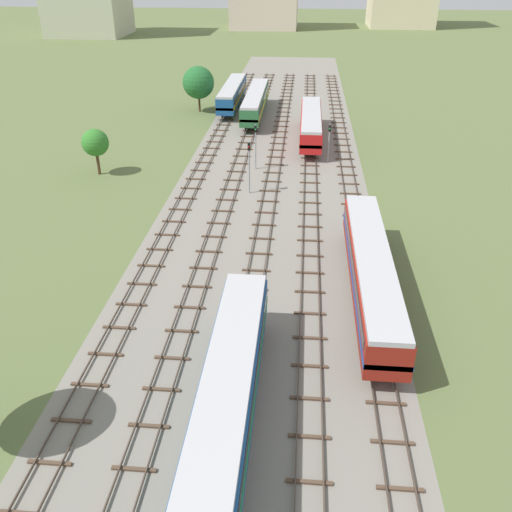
{
  "coord_description": "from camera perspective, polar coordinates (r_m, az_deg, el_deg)",
  "views": [
    {
      "loc": [
        3.5,
        -8.31,
        23.61
      ],
      "look_at": [
        0.0,
        31.47,
        1.5
      ],
      "focal_mm": 38.1,
      "sensor_mm": 36.0,
      "label": 1
    }
  ],
  "objects": [
    {
      "name": "passenger_coach_centre_right_near",
      "position": [
        42.5,
        12.0,
        -1.33
      ],
      "size": [
        2.96,
        22.0,
        3.8
      ],
      "color": "maroon",
      "rests_on": "ground"
    },
    {
      "name": "signal_post_nearest",
      "position": [
        68.4,
        -0.05,
        11.94
      ],
      "size": [
        0.28,
        0.47,
        5.65
      ],
      "color": "gray",
      "rests_on": "ground"
    },
    {
      "name": "passenger_coach_left_midfar",
      "position": [
        93.39,
        -0.06,
        15.98
      ],
      "size": [
        2.96,
        22.0,
        3.8
      ],
      "color": "#286638",
      "rests_on": "ground"
    },
    {
      "name": "track_far_left",
      "position": [
        70.54,
        -5.67,
        9.4
      ],
      "size": [
        2.4,
        126.0,
        0.29
      ],
      "color": "#47382D",
      "rests_on": "ground"
    },
    {
      "name": "signal_post_mid",
      "position": [
        71.55,
        7.69,
        12.15
      ],
      "size": [
        0.28,
        0.47,
        5.01
      ],
      "color": "gray",
      "rests_on": "ground"
    },
    {
      "name": "ground_plane",
      "position": [
        68.59,
        1.82,
        8.83
      ],
      "size": [
        480.0,
        480.0,
        0.0
      ],
      "primitive_type": "plane",
      "color": "#5B6B3D"
    },
    {
      "name": "track_left",
      "position": [
        69.87,
        -1.93,
        9.33
      ],
      "size": [
        2.4,
        126.0,
        0.29
      ],
      "color": "#47382D",
      "rests_on": "ground"
    },
    {
      "name": "lineside_tree_2",
      "position": [
        96.71,
        -6.07,
        17.65
      ],
      "size": [
        5.34,
        5.34,
        7.55
      ],
      "color": "#4C331E",
      "rests_on": "ground"
    },
    {
      "name": "passenger_coach_centre_left_nearest",
      "position": [
        30.19,
        -3.17,
        -15.14
      ],
      "size": [
        2.96,
        22.0,
        3.8
      ],
      "color": "#194C8C",
      "rests_on": "ground"
    },
    {
      "name": "track_centre",
      "position": [
        69.41,
        5.69,
        9.06
      ],
      "size": [
        2.4,
        126.0,
        0.29
      ],
      "color": "#47382D",
      "rests_on": "ground"
    },
    {
      "name": "signal_post_near",
      "position": [
        60.79,
        -0.72,
        9.91
      ],
      "size": [
        0.28,
        0.47,
        5.98
      ],
      "color": "gray",
      "rests_on": "ground"
    },
    {
      "name": "ballast_bed",
      "position": [
        68.59,
        1.82,
        8.83
      ],
      "size": [
        22.31,
        176.0,
        0.01
      ],
      "primitive_type": "cube",
      "color": "gray",
      "rests_on": "ground"
    },
    {
      "name": "lineside_tree_0",
      "position": [
        69.27,
        -16.53,
        11.32
      ],
      "size": [
        3.24,
        3.24,
        5.61
      ],
      "color": "#4C331E",
      "rests_on": "ground"
    },
    {
      "name": "diesel_railcar_centre_mid",
      "position": [
        80.69,
        5.78,
        13.74
      ],
      "size": [
        2.96,
        20.5,
        3.8
      ],
      "color": "red",
      "rests_on": "ground"
    },
    {
      "name": "track_centre_right",
      "position": [
        69.63,
        9.5,
        8.87
      ],
      "size": [
        2.4,
        126.0,
        0.29
      ],
      "color": "#47382D",
      "rests_on": "ground"
    },
    {
      "name": "diesel_railcar_far_left_far",
      "position": [
        99.29,
        -2.52,
        16.73
      ],
      "size": [
        2.96,
        20.5,
        3.8
      ],
      "color": "#194C8C",
      "rests_on": "ground"
    },
    {
      "name": "track_centre_left",
      "position": [
        69.49,
        1.87,
        9.22
      ],
      "size": [
        2.4,
        126.0,
        0.29
      ],
      "color": "#47382D",
      "rests_on": "ground"
    }
  ]
}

